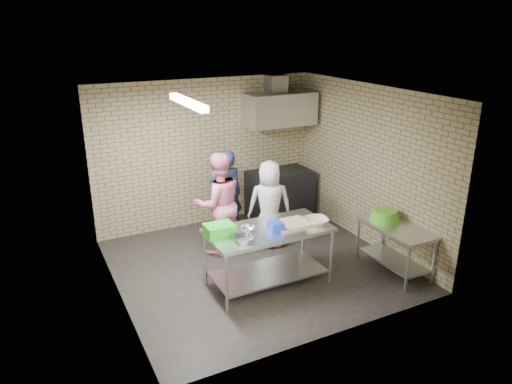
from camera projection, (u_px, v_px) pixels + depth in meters
floor at (256, 265)px, 7.56m from camera, size 4.20×4.20×0.00m
ceiling at (256, 93)px, 6.64m from camera, size 4.20×4.20×0.00m
back_wall at (207, 153)px, 8.78m from camera, size 4.20×0.06×2.70m
front_wall at (336, 235)px, 5.42m from camera, size 4.20×0.06×2.70m
left_wall at (112, 208)px, 6.21m from camera, size 0.06×4.00×2.70m
right_wall at (368, 166)px, 7.99m from camera, size 0.06×4.00×2.70m
prep_table at (268, 256)px, 6.89m from camera, size 1.75×0.88×0.88m
side_counter at (394, 249)px, 7.27m from camera, size 0.60×1.20×0.75m
stove at (279, 193)px, 9.36m from camera, size 1.20×0.70×0.90m
range_hood at (280, 109)px, 8.84m from camera, size 1.30×0.60×0.60m
hood_duct at (276, 83)px, 8.82m from camera, size 0.35×0.30×0.30m
wall_shelf at (288, 115)px, 9.19m from camera, size 0.80×0.20×0.04m
fluorescent_fixture at (188, 102)px, 6.24m from camera, size 0.10×1.25×0.08m
green_crate at (219, 230)px, 6.52m from camera, size 0.39×0.29×0.16m
blue_tub at (275, 226)px, 6.66m from camera, size 0.19×0.19×0.13m
cutting_board at (291, 224)px, 6.87m from camera, size 0.54×0.41×0.03m
mixing_bowl_a at (243, 239)px, 6.35m from camera, size 0.32×0.32×0.07m
mixing_bowl_b at (248, 229)px, 6.65m from camera, size 0.24×0.24×0.07m
ceramic_bowl at (316, 221)px, 6.90m from camera, size 0.39×0.39×0.08m
green_basin at (385, 215)px, 7.32m from camera, size 0.46×0.46×0.17m
bottle_red at (277, 111)px, 9.05m from camera, size 0.07×0.07×0.18m
bottle_green at (295, 110)px, 9.22m from camera, size 0.06×0.06×0.15m
man_navy at (226, 195)px, 8.28m from camera, size 0.63×0.45×1.60m
woman_pink at (219, 204)px, 7.72m from camera, size 0.85×0.67×1.71m
woman_white at (270, 204)px, 8.00m from camera, size 0.86×0.72×1.50m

